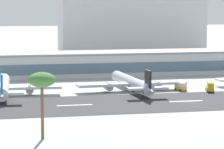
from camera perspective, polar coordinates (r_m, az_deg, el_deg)
ground_plane at (r=204.65m, az=7.80°, el=-2.68°), size 1400.00×1400.00×0.00m
runway_strip at (r=206.48m, az=7.61°, el=-2.58°), size 800.00×38.28×0.08m
runway_centreline_dash_3 at (r=196.76m, az=-3.66°, el=-3.00°), size 12.00×1.20×0.01m
runway_centreline_dash_4 at (r=205.99m, az=7.23°, el=-2.59°), size 12.00×1.20×0.01m
terminal_building at (r=278.55m, az=-0.22°, el=1.10°), size 147.47×22.62×11.24m
distant_hotel_block at (r=401.89m, az=1.91°, el=5.15°), size 98.18×30.17×42.83m
airliner_blue_tail_gate_0 at (r=218.87m, az=-10.57°, el=-1.23°), size 43.17×49.99×10.43m
airliner_black_tail_gate_1 at (r=226.63m, az=2.05°, el=-0.85°), size 43.78×49.58×10.34m
service_fuel_truck_0 at (r=230.68m, az=9.52°, el=-1.12°), size 4.87×8.89×3.95m
service_box_truck_1 at (r=230.93m, az=6.71°, el=-1.12°), size 3.37×6.28×3.25m
palm_tree_0 at (r=146.49m, az=-6.85°, el=-0.64°), size 6.89×6.89×17.03m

